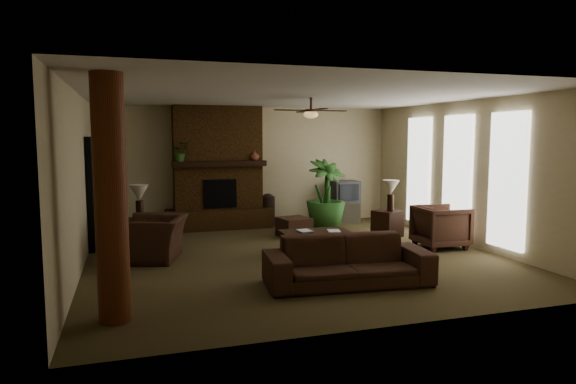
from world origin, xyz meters
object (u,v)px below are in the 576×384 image
object	(u,v)px
log_column	(111,200)
armchair_right	(441,225)
floor_vase	(268,208)
side_table_left	(140,233)
lamp_right	(391,190)
ottoman	(294,227)
side_table_right	(387,223)
coffee_table	(315,234)
armchair_left	(154,231)
tv_stand	(343,212)
lamp_left	(139,195)
floor_plant	(326,210)
sofa	(348,253)

from	to	relation	value
log_column	armchair_right	distance (m)	6.30
floor_vase	side_table_left	xyz separation A→B (m)	(-2.95, -1.62, -0.16)
floor_vase	lamp_right	xyz separation A→B (m)	(2.11, -2.08, 0.57)
ottoman	side_table_right	bearing A→B (deg)	-17.18
floor_vase	side_table_right	bearing A→B (deg)	-44.28
coffee_table	lamp_right	size ratio (longest dim) A/B	1.85
armchair_left	ottoman	xyz separation A→B (m)	(2.92, 1.20, -0.29)
side_table_left	lamp_right	distance (m)	5.14
ottoman	tv_stand	distance (m)	2.22
ottoman	side_table_left	bearing A→B (deg)	-176.76
lamp_left	floor_plant	bearing A→B (deg)	9.56
coffee_table	lamp_right	world-z (taller)	lamp_right
side_table_left	tv_stand	bearing A→B (deg)	17.99
coffee_table	side_table_right	size ratio (longest dim) A/B	2.18
ottoman	side_table_right	distance (m)	1.98
ottoman	floor_plant	bearing A→B (deg)	30.76
armchair_left	side_table_right	bearing A→B (deg)	114.27
side_table_right	armchair_left	bearing A→B (deg)	-172.66
side_table_left	coffee_table	bearing A→B (deg)	-27.68
sofa	coffee_table	distance (m)	1.85
armchair_left	floor_plant	size ratio (longest dim) A/B	0.71
floor_plant	tv_stand	bearing A→B (deg)	46.94
floor_vase	armchair_left	bearing A→B (deg)	-135.95
ottoman	floor_plant	size ratio (longest dim) A/B	0.38
floor_plant	side_table_right	distance (m)	1.50
log_column	lamp_left	size ratio (longest dim) A/B	4.31
side_table_right	lamp_right	world-z (taller)	lamp_right
log_column	lamp_left	bearing A→B (deg)	84.73
tv_stand	lamp_left	world-z (taller)	lamp_left
sofa	ottoman	bearing A→B (deg)	89.49
side_table_left	floor_plant	bearing A→B (deg)	10.21
floor_vase	lamp_right	world-z (taller)	lamp_right
tv_stand	lamp_left	distance (m)	5.14
ottoman	lamp_right	xyz separation A→B (m)	(1.92, -0.64, 0.80)
armchair_right	floor_vase	xyz separation A→B (m)	(-2.51, 3.32, -0.01)
armchair_left	tv_stand	distance (m)	5.33
lamp_left	side_table_right	world-z (taller)	lamp_left
armchair_left	lamp_right	world-z (taller)	lamp_right
ottoman	log_column	bearing A→B (deg)	-130.38
armchair_left	coffee_table	size ratio (longest dim) A/B	0.94
ottoman	side_table_right	xyz separation A→B (m)	(1.89, -0.58, 0.08)
floor_plant	lamp_right	size ratio (longest dim) A/B	2.46
coffee_table	floor_vase	bearing A→B (deg)	90.35
sofa	lamp_right	xyz separation A→B (m)	(2.29, 2.94, 0.54)
coffee_table	ottoman	xyz separation A→B (m)	(0.17, 1.74, -0.17)
armchair_right	ottoman	size ratio (longest dim) A/B	1.48
sofa	lamp_right	size ratio (longest dim) A/B	3.60
coffee_table	tv_stand	bearing A→B (deg)	58.91
coffee_table	lamp_left	world-z (taller)	lamp_left
armchair_right	side_table_right	size ratio (longest dim) A/B	1.61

